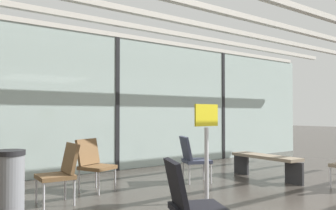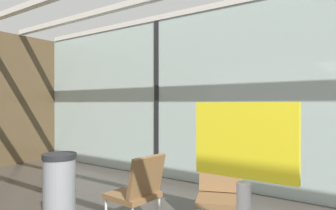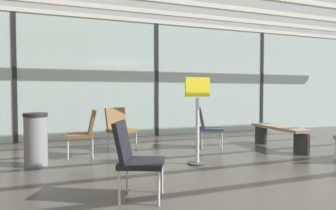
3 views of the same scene
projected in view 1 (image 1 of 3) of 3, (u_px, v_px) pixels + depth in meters
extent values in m
cube|color=#A3B7B2|center=(116.00, 103.00, 8.17)|extent=(14.00, 0.08, 3.07)
cube|color=black|center=(116.00, 103.00, 8.17)|extent=(0.10, 0.12, 3.07)
cube|color=black|center=(222.00, 105.00, 10.30)|extent=(0.10, 0.12, 3.07)
cube|color=beige|center=(200.00, 6.00, 5.96)|extent=(13.72, 0.12, 0.10)
cube|color=beige|center=(166.00, 18.00, 6.71)|extent=(13.72, 0.12, 0.10)
cube|color=beige|center=(139.00, 27.00, 7.46)|extent=(13.72, 0.12, 0.10)
cube|color=beige|center=(117.00, 35.00, 8.20)|extent=(13.72, 0.12, 0.10)
ellipsoid|color=#B2BCD6|center=(60.00, 91.00, 11.99)|extent=(12.77, 4.15, 4.15)
sphere|color=black|center=(23.00, 73.00, 9.44)|extent=(0.28, 0.28, 0.28)
sphere|color=black|center=(57.00, 75.00, 9.99)|extent=(0.28, 0.28, 0.28)
sphere|color=black|center=(86.00, 77.00, 10.54)|extent=(0.28, 0.28, 0.28)
sphere|color=black|center=(113.00, 79.00, 11.09)|extent=(0.28, 0.28, 0.28)
sphere|color=black|center=(137.00, 81.00, 11.64)|extent=(0.28, 0.28, 0.28)
cube|color=#33384C|center=(197.00, 161.00, 6.73)|extent=(0.64, 0.64, 0.06)
cube|color=#33384C|center=(186.00, 148.00, 6.68)|extent=(0.33, 0.50, 0.44)
cylinder|color=#BCBCC1|center=(211.00, 174.00, 6.57)|extent=(0.03, 0.03, 0.37)
cylinder|color=#BCBCC1|center=(204.00, 170.00, 6.97)|extent=(0.03, 0.03, 0.37)
cylinder|color=#BCBCC1|center=(189.00, 175.00, 6.47)|extent=(0.03, 0.03, 0.37)
cylinder|color=#BCBCC1|center=(183.00, 171.00, 6.88)|extent=(0.03, 0.03, 0.37)
cylinder|color=#BCBCC1|center=(331.00, 178.00, 6.16)|extent=(0.03, 0.03, 0.37)
cube|color=brown|center=(97.00, 167.00, 5.93)|extent=(0.63, 0.63, 0.06)
cube|color=brown|center=(88.00, 152.00, 6.04)|extent=(0.50, 0.32, 0.44)
cylinder|color=#BCBCC1|center=(99.00, 184.00, 5.64)|extent=(0.03, 0.03, 0.37)
cylinder|color=#BCBCC1|center=(115.00, 179.00, 6.00)|extent=(0.03, 0.03, 0.37)
cylinder|color=#BCBCC1|center=(79.00, 181.00, 5.84)|extent=(0.03, 0.03, 0.37)
cylinder|color=#BCBCC1|center=(96.00, 177.00, 6.21)|extent=(0.03, 0.03, 0.37)
cube|color=brown|center=(55.00, 177.00, 5.06)|extent=(0.51, 0.51, 0.06)
cube|color=brown|center=(70.00, 158.00, 5.19)|extent=(0.17, 0.49, 0.44)
cylinder|color=#BCBCC1|center=(36.00, 191.00, 5.12)|extent=(0.03, 0.03, 0.37)
cylinder|color=#BCBCC1|center=(44.00, 196.00, 4.77)|extent=(0.03, 0.03, 0.37)
cylinder|color=#BCBCC1|center=(65.00, 187.00, 5.35)|extent=(0.03, 0.03, 0.37)
cylinder|color=#BCBCC1|center=(74.00, 193.00, 5.00)|extent=(0.03, 0.03, 0.37)
cube|color=black|center=(198.00, 209.00, 3.34)|extent=(0.64, 0.64, 0.06)
cube|color=black|center=(176.00, 184.00, 3.30)|extent=(0.33, 0.50, 0.44)
cube|color=#7F705B|center=(266.00, 157.00, 7.08)|extent=(0.50, 1.52, 0.06)
cube|color=#262628|center=(294.00, 173.00, 6.51)|extent=(0.06, 0.36, 0.41)
cube|color=#262628|center=(241.00, 164.00, 7.63)|extent=(0.06, 0.36, 0.41)
cylinder|color=slate|center=(9.00, 188.00, 4.27)|extent=(0.36, 0.36, 0.80)
cylinder|color=black|center=(9.00, 153.00, 4.28)|extent=(0.38, 0.38, 0.06)
cylinder|color=#333333|center=(207.00, 202.00, 5.12)|extent=(0.32, 0.32, 0.03)
cylinder|color=#B2B2B7|center=(207.00, 165.00, 5.14)|extent=(0.06, 0.06, 1.10)
cube|color=gold|center=(206.00, 115.00, 5.15)|extent=(0.44, 0.03, 0.32)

